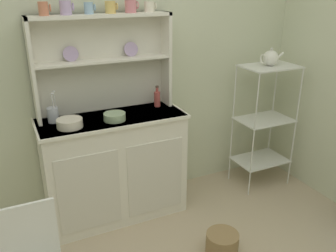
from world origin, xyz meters
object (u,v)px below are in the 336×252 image
(hutch_shelf_unit, at_px, (102,56))
(floor_basket, at_px, (222,244))
(utensil_jar, at_px, (53,115))
(cup_terracotta_0, at_px, (44,9))
(jam_bottle, at_px, (157,98))
(bowl_mixing_large, at_px, (70,123))
(bakers_rack, at_px, (265,115))
(hutch_cabinet, at_px, (115,166))
(porcelain_teapot, at_px, (271,58))

(hutch_shelf_unit, bearing_deg, floor_basket, -61.15)
(floor_basket, distance_m, utensil_jar, 1.52)
(cup_terracotta_0, distance_m, jam_bottle, 1.06)
(floor_basket, relative_size, utensil_jar, 0.98)
(bowl_mixing_large, distance_m, utensil_jar, 0.18)
(floor_basket, bearing_deg, utensil_jar, 137.31)
(cup_terracotta_0, bearing_deg, floor_basket, -45.10)
(bakers_rack, height_order, jam_bottle, bakers_rack)
(hutch_cabinet, xyz_separation_m, floor_basket, (0.52, -0.78, -0.36))
(hutch_cabinet, bearing_deg, floor_basket, -56.29)
(jam_bottle, distance_m, utensil_jar, 0.82)
(hutch_cabinet, bearing_deg, bakers_rack, -3.32)
(jam_bottle, height_order, porcelain_teapot, porcelain_teapot)
(hutch_shelf_unit, bearing_deg, bowl_mixing_large, -143.67)
(bakers_rack, xyz_separation_m, utensil_jar, (-1.81, 0.16, 0.24))
(jam_bottle, xyz_separation_m, porcelain_teapot, (0.98, -0.17, 0.27))
(floor_basket, height_order, cup_terracotta_0, cup_terracotta_0)
(hutch_cabinet, distance_m, hutch_shelf_unit, 0.86)
(cup_terracotta_0, relative_size, porcelain_teapot, 0.40)
(bakers_rack, distance_m, cup_terracotta_0, 2.03)
(cup_terracotta_0, bearing_deg, porcelain_teapot, -6.54)
(cup_terracotta_0, distance_m, utensil_jar, 0.72)
(bowl_mixing_large, height_order, utensil_jar, utensil_jar)
(cup_terracotta_0, distance_m, porcelain_teapot, 1.84)
(jam_bottle, bearing_deg, cup_terracotta_0, 177.39)
(bakers_rack, xyz_separation_m, jam_bottle, (-0.99, 0.17, 0.24))
(bowl_mixing_large, relative_size, porcelain_teapot, 0.81)
(bakers_rack, distance_m, floor_basket, 1.27)
(floor_basket, xyz_separation_m, bowl_mixing_large, (-0.85, 0.71, 0.81))
(cup_terracotta_0, bearing_deg, bakers_rack, -6.53)
(floor_basket, bearing_deg, hutch_shelf_unit, 118.85)
(floor_basket, relative_size, cup_terracotta_0, 2.60)
(jam_bottle, relative_size, utensil_jar, 0.73)
(bowl_mixing_large, bearing_deg, bakers_rack, -0.26)
(hutch_cabinet, height_order, porcelain_teapot, porcelain_teapot)
(hutch_cabinet, relative_size, floor_basket, 4.82)
(cup_terracotta_0, height_order, utensil_jar, cup_terracotta_0)
(floor_basket, xyz_separation_m, cup_terracotta_0, (-0.90, 0.90, 1.55))
(hutch_cabinet, xyz_separation_m, bowl_mixing_large, (-0.32, -0.07, 0.45))
(utensil_jar, bearing_deg, cup_terracotta_0, 55.87)
(hutch_cabinet, bearing_deg, bowl_mixing_large, -167.25)
(hutch_cabinet, distance_m, cup_terracotta_0, 1.26)
(hutch_cabinet, distance_m, floor_basket, 1.01)
(hutch_shelf_unit, bearing_deg, bakers_rack, -9.98)
(hutch_shelf_unit, height_order, bakers_rack, hutch_shelf_unit)
(floor_basket, xyz_separation_m, utensil_jar, (-0.93, 0.86, 0.83))
(jam_bottle, height_order, utensil_jar, utensil_jar)
(jam_bottle, bearing_deg, hutch_shelf_unit, 169.16)
(bowl_mixing_large, distance_m, porcelain_teapot, 1.75)
(bakers_rack, bearing_deg, hutch_shelf_unit, 170.02)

